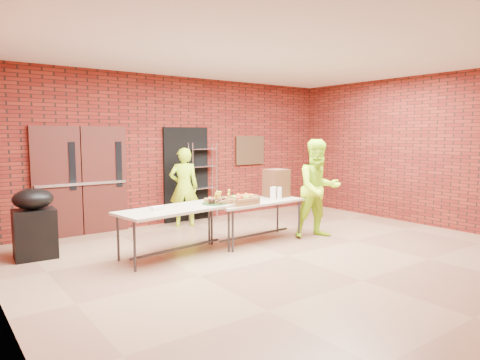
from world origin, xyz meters
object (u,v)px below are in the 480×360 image
object	(u,v)px
wire_rack	(203,181)
volunteer_man	(318,189)
table_right	(255,204)
covered_grill	(34,223)
volunteer_woman	(184,187)
coffee_dispenser	(276,183)
table_left	(177,212)

from	to	relation	value
wire_rack	volunteer_man	world-z (taller)	volunteer_man
table_right	volunteer_man	size ratio (longest dim) A/B	1.00
covered_grill	volunteer_woman	distance (m)	3.14
volunteer_man	volunteer_woman	bearing A→B (deg)	141.70
coffee_dispenser	volunteer_man	xyz separation A→B (m)	(0.52, -0.60, -0.09)
table_right	covered_grill	bearing A→B (deg)	157.50
wire_rack	table_left	bearing A→B (deg)	-134.83
table_left	covered_grill	distance (m)	2.24
table_left	table_right	world-z (taller)	table_left
volunteer_man	wire_rack	bearing A→B (deg)	126.39
wire_rack	volunteer_woman	world-z (taller)	wire_rack
wire_rack	table_right	world-z (taller)	wire_rack
table_left	volunteer_woman	world-z (taller)	volunteer_woman
table_right	covered_grill	world-z (taller)	covered_grill
table_right	volunteer_woman	world-z (taller)	volunteer_woman
table_left	covered_grill	size ratio (longest dim) A/B	1.81
table_right	coffee_dispenser	world-z (taller)	coffee_dispenser
coffee_dispenser	covered_grill	distance (m)	4.25
table_left	covered_grill	world-z (taller)	covered_grill
volunteer_man	covered_grill	bearing A→B (deg)	178.31
wire_rack	coffee_dispenser	xyz separation A→B (m)	(0.36, -2.10, 0.13)
table_left	volunteer_woman	bearing A→B (deg)	50.27
table_left	coffee_dispenser	distance (m)	2.28
volunteer_man	table_left	bearing A→B (deg)	-170.07
covered_grill	volunteer_man	size ratio (longest dim) A/B	0.60
table_left	table_right	size ratio (longest dim) A/B	1.09
table_left	volunteer_man	world-z (taller)	volunteer_man
wire_rack	table_left	world-z (taller)	wire_rack
table_left	volunteer_man	xyz separation A→B (m)	(2.77, -0.40, 0.20)
table_left	covered_grill	bearing A→B (deg)	137.45
covered_grill	volunteer_man	distance (m)	4.92
table_left	volunteer_man	bearing A→B (deg)	-16.28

